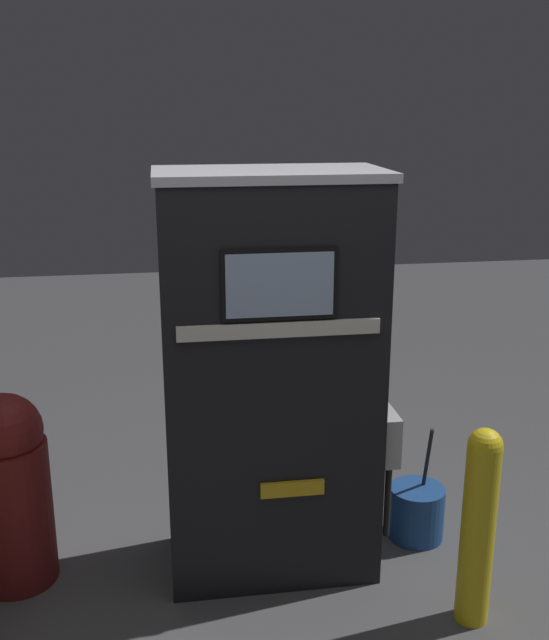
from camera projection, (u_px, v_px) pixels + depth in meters
name	position (u px, v px, depth m)	size (l,w,h in m)	color
ground_plane	(279.00, 593.00, 3.52)	(14.00, 14.00, 0.00)	#4C4C4F
gas_pump	(271.00, 379.00, 3.50)	(1.09, 0.58, 1.94)	black
safety_bollard	(479.00, 522.00, 3.21)	(0.15, 0.15, 0.92)	yellow
trash_bin	(10.00, 488.00, 3.50)	(0.38, 0.38, 0.95)	maroon
squeegee_bucket	(416.00, 512.00, 3.94)	(0.29, 0.29, 0.63)	#1E478C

